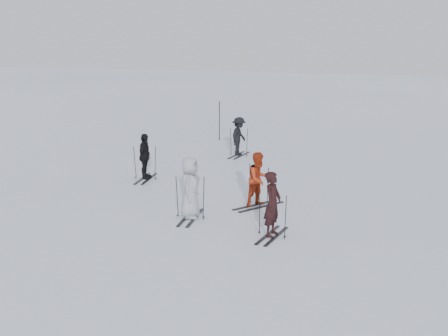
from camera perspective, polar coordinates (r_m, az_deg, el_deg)
name	(u,v)px	position (r m, az deg, el deg)	size (l,w,h in m)	color
ground	(214,206)	(17.45, -0.98, -3.93)	(120.00, 120.00, 0.00)	silver
skier_near_dark	(273,205)	(14.76, 4.95, -3.76)	(0.63, 0.41, 1.73)	black
skier_red	(259,180)	(17.27, 3.55, -1.23)	(0.82, 0.64, 1.68)	#A22D12
skier_grey	(190,188)	(16.17, -3.46, -2.08)	(0.87, 0.57, 1.79)	#999EA2
skier_uphill_left	(145,157)	(20.68, -8.05, 1.11)	(0.98, 0.41, 1.67)	black
skier_uphill_far	(239,137)	(24.49, 1.53, 3.18)	(1.08, 0.62, 1.67)	black
skis_near_dark	(272,215)	(14.84, 4.93, -4.73)	(0.87, 1.65, 1.20)	black
skis_red	(259,185)	(17.32, 3.54, -1.77)	(0.98, 1.85, 1.35)	black
skis_grey	(190,197)	(16.24, -3.44, -2.91)	(0.94, 1.77, 1.29)	black
skis_uphill_left	(145,162)	(20.72, -8.03, 0.57)	(0.92, 1.74, 1.27)	black
skis_uphill_far	(239,141)	(24.53, 1.52, 2.71)	(0.92, 1.73, 1.26)	black
piste_marker	(219,121)	(27.99, -0.47, 4.81)	(0.04, 0.04, 1.97)	black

